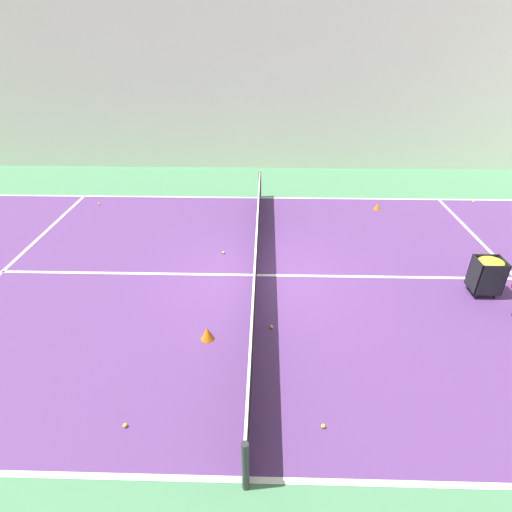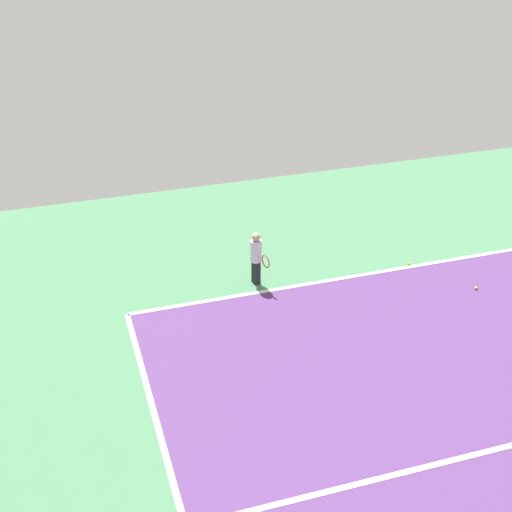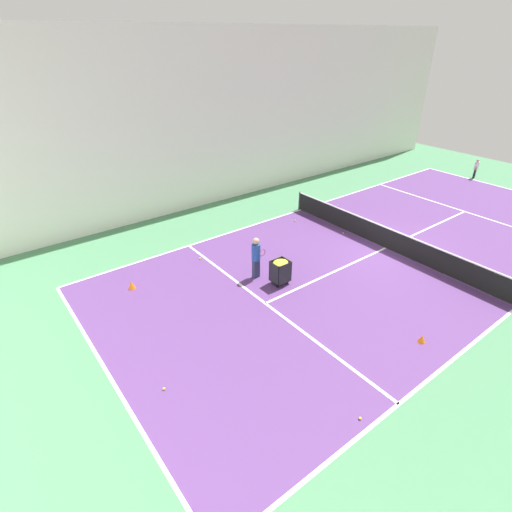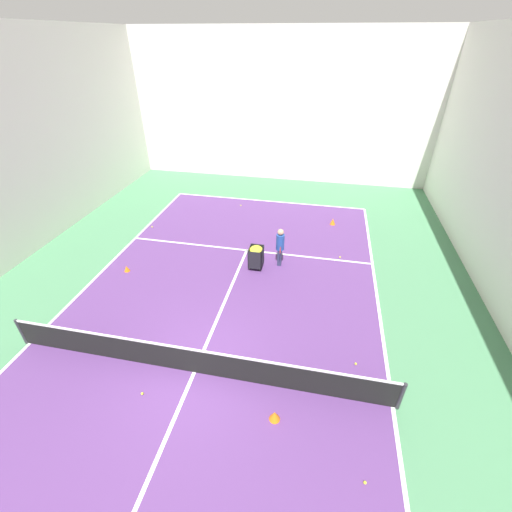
{
  "view_description": "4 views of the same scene",
  "coord_description": "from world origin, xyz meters",
  "px_view_note": "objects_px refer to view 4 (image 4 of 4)",
  "views": [
    {
      "loc": [
        8.61,
        0.22,
        5.54
      ],
      "look_at": [
        0.0,
        0.0,
        0.57
      ],
      "focal_mm": 28.0,
      "sensor_mm": 36.0,
      "label": 1
    },
    {
      "loc": [
        6.39,
        0.02,
        8.08
      ],
      "look_at": [
        2.51,
        -12.4,
        0.66
      ],
      "focal_mm": 50.0,
      "sensor_mm": 36.0,
      "label": 2
    },
    {
      "loc": [
        -8.61,
        13.61,
        8.08
      ],
      "look_at": [
        1.56,
        5.82,
        0.9
      ],
      "focal_mm": 28.0,
      "sensor_mm": 36.0,
      "label": 3
    },
    {
      "loc": [
        2.96,
        -5.81,
        7.97
      ],
      "look_at": [
        0.66,
        5.39,
        0.56
      ],
      "focal_mm": 24.0,
      "sensor_mm": 36.0,
      "label": 4
    }
  ],
  "objects_px": {
    "tennis_net": "(193,360)",
    "coach_at_net": "(280,245)",
    "ball_cart": "(256,254)",
    "training_cone_0": "(275,416)",
    "training_cone_1": "(333,222)"
  },
  "relations": [
    {
      "from": "ball_cart",
      "to": "training_cone_1",
      "type": "xyz_separation_m",
      "value": [
        2.99,
        4.47,
        -0.51
      ]
    },
    {
      "from": "ball_cart",
      "to": "training_cone_0",
      "type": "relative_size",
      "value": 3.44
    },
    {
      "from": "coach_at_net",
      "to": "training_cone_1",
      "type": "height_order",
      "value": "coach_at_net"
    },
    {
      "from": "ball_cart",
      "to": "training_cone_1",
      "type": "bearing_deg",
      "value": 56.23
    },
    {
      "from": "ball_cart",
      "to": "training_cone_0",
      "type": "distance_m",
      "value": 6.58
    },
    {
      "from": "coach_at_net",
      "to": "training_cone_0",
      "type": "xyz_separation_m",
      "value": [
        0.87,
        -6.74,
        -0.8
      ]
    },
    {
      "from": "tennis_net",
      "to": "ball_cart",
      "type": "height_order",
      "value": "tennis_net"
    },
    {
      "from": "tennis_net",
      "to": "training_cone_0",
      "type": "bearing_deg",
      "value": -20.85
    },
    {
      "from": "tennis_net",
      "to": "coach_at_net",
      "type": "distance_m",
      "value": 6.03
    },
    {
      "from": "tennis_net",
      "to": "ball_cart",
      "type": "bearing_deg",
      "value": 83.0
    },
    {
      "from": "tennis_net",
      "to": "ball_cart",
      "type": "distance_m",
      "value": 5.44
    },
    {
      "from": "tennis_net",
      "to": "ball_cart",
      "type": "xyz_separation_m",
      "value": [
        0.66,
        5.39,
        0.18
      ]
    },
    {
      "from": "tennis_net",
      "to": "coach_at_net",
      "type": "height_order",
      "value": "coach_at_net"
    },
    {
      "from": "ball_cart",
      "to": "tennis_net",
      "type": "bearing_deg",
      "value": -97.0
    },
    {
      "from": "coach_at_net",
      "to": "tennis_net",
      "type": "bearing_deg",
      "value": -16.25
    }
  ]
}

